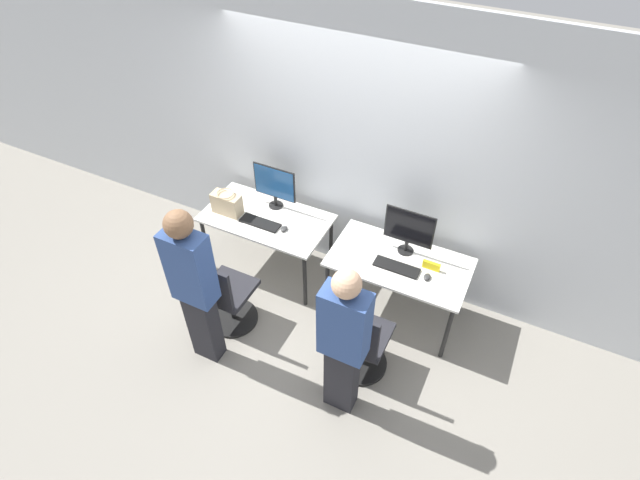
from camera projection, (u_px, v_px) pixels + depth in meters
ground_plane at (314, 311)px, 5.03m from camera, size 20.00×20.00×0.00m
wall_back at (352, 153)px, 4.62m from camera, size 12.00×0.05×2.80m
desk_left at (266, 222)px, 5.05m from camera, size 1.27×0.70×0.72m
monitor_left at (275, 185)px, 4.96m from camera, size 0.46×0.15×0.47m
keyboard_left at (260, 223)px, 4.92m from camera, size 0.41×0.14×0.02m
mouse_left at (284, 229)px, 4.85m from camera, size 0.06×0.09×0.03m
office_chair_left at (226, 298)px, 4.67m from camera, size 0.48×0.48×0.91m
person_left at (194, 285)px, 4.05m from camera, size 0.36×0.22×1.70m
desk_right at (399, 267)px, 4.59m from camera, size 1.27×0.70×0.72m
monitor_right at (409, 229)px, 4.47m from camera, size 0.46×0.15×0.47m
keyboard_right at (396, 267)px, 4.48m from camera, size 0.41×0.14×0.02m
mouse_right at (427, 277)px, 4.38m from camera, size 0.06×0.09×0.03m
office_chair_right at (361, 344)px, 4.30m from camera, size 0.48×0.48×0.91m
person_right at (344, 340)px, 3.72m from camera, size 0.36×0.21×1.60m
handbag at (227, 203)px, 4.98m from camera, size 0.30×0.18×0.25m
placard_right at (431, 266)px, 4.45m from camera, size 0.16×0.03×0.08m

